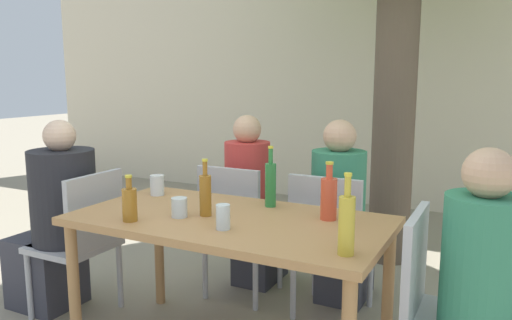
% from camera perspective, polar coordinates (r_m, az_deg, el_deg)
% --- Properties ---
extents(cafe_building_wall, '(10.00, 0.08, 2.80)m').
position_cam_1_polar(cafe_building_wall, '(5.85, 14.96, 8.40)').
color(cafe_building_wall, beige).
rests_on(cafe_building_wall, ground_plane).
extents(dining_table_front, '(1.60, 0.84, 0.77)m').
position_cam_1_polar(dining_table_front, '(2.58, -3.06, -8.31)').
color(dining_table_front, '#B27F4C').
rests_on(dining_table_front, ground_plane).
extents(patio_chair_0, '(0.44, 0.44, 0.91)m').
position_cam_1_polar(patio_chair_0, '(3.25, -19.15, -8.20)').
color(patio_chair_0, '#B2B2B7').
rests_on(patio_chair_0, ground_plane).
extents(patio_chair_1, '(0.44, 0.44, 0.91)m').
position_cam_1_polar(patio_chair_1, '(2.34, 20.32, -15.31)').
color(patio_chair_1, '#B2B2B7').
rests_on(patio_chair_1, ground_plane).
extents(patio_chair_2, '(0.44, 0.44, 0.91)m').
position_cam_1_polar(patio_chair_2, '(3.32, -2.19, -7.29)').
color(patio_chair_2, '#B2B2B7').
rests_on(patio_chair_2, ground_plane).
extents(patio_chair_3, '(0.44, 0.44, 0.91)m').
position_cam_1_polar(patio_chair_3, '(3.08, 8.40, -8.78)').
color(patio_chair_3, '#B2B2B7').
rests_on(patio_chair_3, ground_plane).
extents(person_seated_0, '(0.60, 0.40, 1.22)m').
position_cam_1_polar(person_seated_0, '(3.40, -21.87, -6.88)').
color(person_seated_0, '#383842').
rests_on(person_seated_0, ground_plane).
extents(person_seated_1, '(0.56, 0.32, 1.21)m').
position_cam_1_polar(person_seated_1, '(2.32, 26.38, -15.44)').
color(person_seated_1, '#383842').
rests_on(person_seated_1, ground_plane).
extents(person_seated_2, '(0.31, 0.55, 1.23)m').
position_cam_1_polar(person_seated_2, '(3.52, -0.30, -5.94)').
color(person_seated_2, '#383842').
rests_on(person_seated_2, ground_plane).
extents(person_seated_3, '(0.34, 0.57, 1.22)m').
position_cam_1_polar(person_seated_3, '(3.28, 9.74, -7.14)').
color(person_seated_3, '#383842').
rests_on(person_seated_3, ground_plane).
extents(green_bottle_0, '(0.06, 0.06, 0.34)m').
position_cam_1_polar(green_bottle_0, '(2.73, 1.67, -2.67)').
color(green_bottle_0, '#287A38').
rests_on(green_bottle_0, dining_table_front).
extents(soda_bottle_1, '(0.08, 0.08, 0.29)m').
position_cam_1_polar(soda_bottle_1, '(2.51, 8.32, -4.23)').
color(soda_bottle_1, '#DB4C2D').
rests_on(soda_bottle_1, dining_table_front).
extents(oil_cruet_2, '(0.07, 0.07, 0.33)m').
position_cam_1_polar(oil_cruet_2, '(2.03, 10.32, -7.14)').
color(oil_cruet_2, gold).
rests_on(oil_cruet_2, dining_table_front).
extents(amber_bottle_3, '(0.07, 0.07, 0.23)m').
position_cam_1_polar(amber_bottle_3, '(2.54, -14.25, -4.83)').
color(amber_bottle_3, '#9E661E').
rests_on(amber_bottle_3, dining_table_front).
extents(amber_bottle_4, '(0.06, 0.06, 0.30)m').
position_cam_1_polar(amber_bottle_4, '(2.56, -5.80, -3.87)').
color(amber_bottle_4, '#9E661E').
rests_on(amber_bottle_4, dining_table_front).
extents(drinking_glass_0, '(0.08, 0.08, 0.12)m').
position_cam_1_polar(drinking_glass_0, '(3.06, -11.23, -2.84)').
color(drinking_glass_0, white).
rests_on(drinking_glass_0, dining_table_front).
extents(drinking_glass_1, '(0.07, 0.07, 0.12)m').
position_cam_1_polar(drinking_glass_1, '(2.34, -3.79, -6.51)').
color(drinking_glass_1, silver).
rests_on(drinking_glass_1, dining_table_front).
extents(drinking_glass_2, '(0.08, 0.08, 0.10)m').
position_cam_1_polar(drinking_glass_2, '(2.57, -8.75, -5.38)').
color(drinking_glass_2, silver).
rests_on(drinking_glass_2, dining_table_front).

